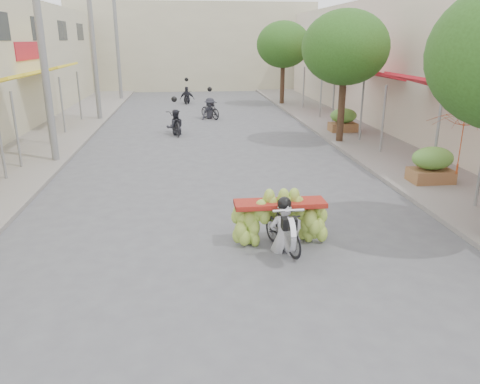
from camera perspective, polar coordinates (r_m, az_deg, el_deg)
name	(u,v)px	position (r m, az deg, el deg)	size (l,w,h in m)	color
sidewalk_left	(35,144)	(20.77, -23.76, 5.36)	(4.00, 60.00, 0.12)	gray
sidewalk_right	(367,136)	(21.32, 15.26, 6.55)	(4.00, 60.00, 0.12)	gray
far_building	(194,47)	(42.43, -5.64, 17.21)	(20.00, 6.00, 7.00)	#BCB495
utility_pole_mid	(41,42)	(17.04, -23.07, 16.50)	(0.60, 0.24, 8.00)	slate
utility_pole_far	(93,41)	(25.83, -17.51, 17.16)	(0.60, 0.24, 8.00)	slate
utility_pole_back	(117,41)	(34.72, -14.77, 17.42)	(0.60, 0.24, 8.00)	slate
street_tree_mid	(345,48)	(19.45, 12.72, 16.76)	(3.40, 3.40, 5.25)	#3A2719
street_tree_far	(283,45)	(31.05, 5.31, 17.45)	(3.40, 3.40, 5.25)	#3A2719
produce_crate_mid	(432,162)	(14.66, 22.39, 3.39)	(1.20, 0.88, 1.16)	brown
produce_crate_far	(343,118)	(21.86, 12.48, 8.78)	(1.20, 0.88, 1.16)	brown
banana_motorbike	(282,217)	(9.55, 5.09, -3.01)	(2.20, 1.75, 1.93)	black
market_umbrella	(467,111)	(12.96, 25.91, 8.87)	(2.02, 2.02, 1.63)	#AF3F17
pedestrian	(340,111)	(22.43, 12.11, 9.64)	(0.95, 0.83, 1.66)	silver
bg_motorbike_a	(175,118)	(21.40, -7.94, 8.87)	(0.97, 1.85, 1.95)	black
bg_motorbike_b	(210,103)	(25.58, -3.69, 10.78)	(1.28, 1.62, 1.95)	black
bg_motorbike_c	(187,91)	(32.02, -6.50, 12.15)	(1.03, 1.47, 1.95)	black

